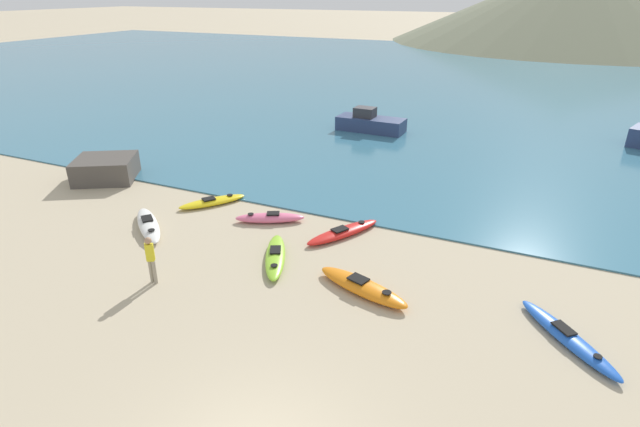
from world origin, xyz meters
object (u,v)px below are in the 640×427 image
kayak_on_sand_3 (275,256)px  kayak_on_sand_1 (567,337)px  moored_boat_0 (370,123)px  kayak_on_sand_5 (270,218)px  kayak_on_sand_6 (148,225)px  person_near_foreground (151,257)px  kayak_on_sand_2 (212,202)px  kayak_on_sand_4 (362,287)px  shoreline_rock (106,169)px  kayak_on_sand_0 (343,232)px

kayak_on_sand_3 → kayak_on_sand_1: bearing=-3.5°
moored_boat_0 → kayak_on_sand_5: bearing=-86.1°
kayak_on_sand_6 → person_near_foreground: person_near_foreground is taller
kayak_on_sand_2 → kayak_on_sand_6: bearing=-104.7°
kayak_on_sand_4 → moored_boat_0: bearing=108.8°
kayak_on_sand_5 → kayak_on_sand_3: bearing=-56.6°
kayak_on_sand_3 → shoreline_rock: 11.41m
kayak_on_sand_1 → kayak_on_sand_2: bearing=165.4°
person_near_foreground → kayak_on_sand_5: bearing=78.9°
kayak_on_sand_2 → person_near_foreground: 6.07m
kayak_on_sand_6 → moored_boat_0: size_ratio=0.70×
moored_boat_0 → kayak_on_sand_0: bearing=-74.3°
kayak_on_sand_3 → kayak_on_sand_2: bearing=147.5°
kayak_on_sand_1 → kayak_on_sand_0: bearing=157.0°
kayak_on_sand_2 → kayak_on_sand_5: kayak_on_sand_5 is taller
kayak_on_sand_2 → kayak_on_sand_5: bearing=-8.7°
kayak_on_sand_2 → kayak_on_sand_1: bearing=-14.6°
kayak_on_sand_5 → shoreline_rock: bearing=174.7°
kayak_on_sand_6 → kayak_on_sand_3: bearing=-0.6°
kayak_on_sand_0 → shoreline_rock: bearing=176.5°
kayak_on_sand_1 → kayak_on_sand_2: kayak_on_sand_1 is taller
kayak_on_sand_1 → kayak_on_sand_4: (-5.50, -0.04, 0.05)m
kayak_on_sand_0 → kayak_on_sand_3: (-1.33, -2.60, 0.00)m
kayak_on_sand_1 → shoreline_rock: shoreline_rock is taller
kayak_on_sand_6 → person_near_foreground: bearing=-45.5°
kayak_on_sand_2 → person_near_foreground: (1.98, -5.69, 0.75)m
moored_boat_0 → kayak_on_sand_4: bearing=-71.2°
kayak_on_sand_6 → kayak_on_sand_0: bearing=20.7°
kayak_on_sand_1 → moored_boat_0: bearing=123.5°
kayak_on_sand_3 → shoreline_rock: size_ratio=1.16×
kayak_on_sand_6 → person_near_foreground: (2.74, -2.79, 0.70)m
kayak_on_sand_4 → kayak_on_sand_6: (-8.66, 0.63, -0.00)m
kayak_on_sand_0 → kayak_on_sand_6: kayak_on_sand_6 is taller
kayak_on_sand_4 → kayak_on_sand_5: bearing=147.9°
kayak_on_sand_6 → kayak_on_sand_4: bearing=-4.2°
kayak_on_sand_1 → kayak_on_sand_3: bearing=176.5°
kayak_on_sand_2 → person_near_foreground: bearing=-70.8°
kayak_on_sand_0 → moored_boat_0: (-3.94, 13.97, 0.42)m
kayak_on_sand_0 → kayak_on_sand_4: (1.91, -3.18, 0.04)m
kayak_on_sand_4 → kayak_on_sand_5: size_ratio=1.23×
kayak_on_sand_0 → kayak_on_sand_3: bearing=-117.1°
kayak_on_sand_1 → kayak_on_sand_4: kayak_on_sand_4 is taller
kayak_on_sand_3 → kayak_on_sand_5: kayak_on_sand_5 is taller
kayak_on_sand_2 → shoreline_rock: bearing=176.3°
kayak_on_sand_6 → person_near_foreground: size_ratio=1.90×
kayak_on_sand_0 → person_near_foreground: bearing=-126.9°
kayak_on_sand_3 → kayak_on_sand_4: (3.25, -0.58, 0.04)m
kayak_on_sand_4 → moored_boat_0: 18.12m
kayak_on_sand_2 → kayak_on_sand_4: (7.90, -3.54, 0.05)m
kayak_on_sand_5 → shoreline_rock: size_ratio=1.02×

